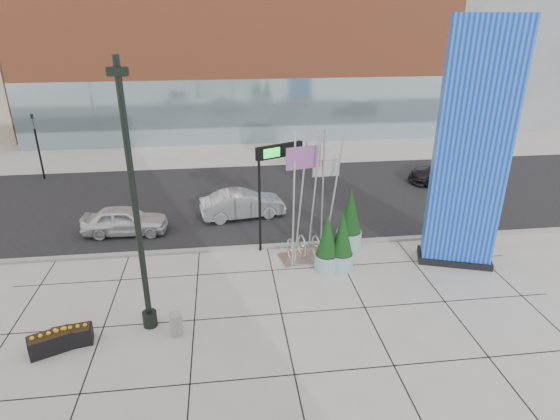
{
  "coord_description": "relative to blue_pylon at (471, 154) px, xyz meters",
  "views": [
    {
      "loc": [
        -0.74,
        -14.48,
        9.72
      ],
      "look_at": [
        1.33,
        2.0,
        2.66
      ],
      "focal_mm": 30.0,
      "sensor_mm": 36.0,
      "label": 1
    }
  ],
  "objects": [
    {
      "name": "ground",
      "position": [
        -8.7,
        -1.83,
        -4.69
      ],
      "size": [
        160.0,
        160.0,
        0.0
      ],
      "primitive_type": "plane",
      "color": "#9E9991",
      "rests_on": "ground"
    },
    {
      "name": "round_planter_mid",
      "position": [
        -5.5,
        -0.03,
        -3.53
      ],
      "size": [
        0.98,
        0.98,
        2.44
      ],
      "color": "#7EA9AA",
      "rests_on": "ground"
    },
    {
      "name": "box_planter_south",
      "position": [
        -14.47,
        -3.58,
        -4.38
      ],
      "size": [
        1.32,
        0.83,
        0.67
      ],
      "rotation": [
        0.0,
        0.0,
        0.19
      ],
      "color": "black",
      "rests_on": "ground"
    },
    {
      "name": "round_planter_east",
      "position": [
        -4.1,
        1.77,
        -3.37
      ],
      "size": [
        1.11,
        1.11,
        2.78
      ],
      "color": "#7EA9AA",
      "rests_on": "ground"
    },
    {
      "name": "tower_podium",
      "position": [
        -7.7,
        25.17,
        0.81
      ],
      "size": [
        34.0,
        10.0,
        11.0
      ],
      "primitive_type": "cube",
      "color": "#AF5633",
      "rests_on": "ground"
    },
    {
      "name": "concrete_bollard",
      "position": [
        -11.22,
        -3.53,
        -4.29
      ],
      "size": [
        0.41,
        0.41,
        0.79
      ],
      "primitive_type": "cylinder",
      "color": "gray",
      "rests_on": "ground"
    },
    {
      "name": "car_silver_mid",
      "position": [
        -8.6,
        5.71,
        -3.99
      ],
      "size": [
        4.4,
        2.13,
        1.39
      ],
      "primitive_type": "imported",
      "rotation": [
        0.0,
        0.0,
        1.73
      ],
      "color": "#A1A4A8",
      "rests_on": "ground"
    },
    {
      "name": "overhead_street_sign",
      "position": [
        -7.23,
        1.96,
        -0.68
      ],
      "size": [
        2.08,
        1.1,
        4.67
      ],
      "rotation": [
        0.0,
        0.0,
        0.43
      ],
      "color": "black",
      "rests_on": "ground"
    },
    {
      "name": "round_planter_west",
      "position": [
        -4.9,
        -0.03,
        -3.51
      ],
      "size": [
        0.99,
        0.99,
        2.49
      ],
      "color": "#7EA9AA",
      "rests_on": "ground"
    },
    {
      "name": "curb_edge",
      "position": [
        -8.7,
        2.17,
        -4.63
      ],
      "size": [
        80.0,
        0.3,
        0.12
      ],
      "primitive_type": "cube",
      "color": "gray",
      "rests_on": "ground"
    },
    {
      "name": "box_planter_north",
      "position": [
        -15.03,
        -3.83,
        -4.36
      ],
      "size": [
        1.43,
        1.11,
        0.7
      ],
      "rotation": [
        0.0,
        0.0,
        0.42
      ],
      "color": "black",
      "rests_on": "ground"
    },
    {
      "name": "building_grey_parking",
      "position": [
        17.3,
        30.17,
        4.31
      ],
      "size": [
        20.0,
        18.0,
        18.0
      ],
      "primitive_type": "cube",
      "color": "slate",
      "rests_on": "ground"
    },
    {
      "name": "blue_pylon",
      "position": [
        0.0,
        0.0,
        0.0
      ],
      "size": [
        3.17,
        2.17,
        9.7
      ],
      "rotation": [
        0.0,
        0.0,
        -0.33
      ],
      "color": "#0D2DC4",
      "rests_on": "ground"
    },
    {
      "name": "lamp_post",
      "position": [
        -12.15,
        -2.94,
        -1.13
      ],
      "size": [
        0.57,
        0.48,
        8.68
      ],
      "rotation": [
        0.0,
        0.0,
        -0.16
      ],
      "color": "black",
      "rests_on": "ground"
    },
    {
      "name": "car_white_west",
      "position": [
        -14.19,
        4.46,
        -4.02
      ],
      "size": [
        3.96,
        1.72,
        1.33
      ],
      "primitive_type": "imported",
      "rotation": [
        0.0,
        0.0,
        1.53
      ],
      "color": "silver",
      "rests_on": "ground"
    },
    {
      "name": "traffic_signal",
      "position": [
        -20.7,
        13.17,
        -2.39
      ],
      "size": [
        0.15,
        0.18,
        4.1
      ],
      "color": "black",
      "rests_on": "ground"
    },
    {
      "name": "public_art_sculpture",
      "position": [
        -6.0,
        1.04,
        -3.22
      ],
      "size": [
        2.63,
        1.61,
        5.59
      ],
      "rotation": [
        0.0,
        0.0,
        0.16
      ],
      "color": "silver",
      "rests_on": "ground"
    },
    {
      "name": "car_dark_east",
      "position": [
        4.12,
        9.48,
        -4.0
      ],
      "size": [
        4.78,
        2.11,
        1.36
      ],
      "primitive_type": "imported",
      "rotation": [
        0.0,
        0.0,
        -1.53
      ],
      "color": "black",
      "rests_on": "ground"
    },
    {
      "name": "tower_glass_front",
      "position": [
        -7.7,
        20.37,
        -2.19
      ],
      "size": [
        34.0,
        0.6,
        5.0
      ],
      "primitive_type": "cube",
      "color": "#8CA5B2",
      "rests_on": "ground"
    },
    {
      "name": "street_asphalt",
      "position": [
        -8.7,
        8.17,
        -4.68
      ],
      "size": [
        80.0,
        12.0,
        0.02
      ],
      "primitive_type": "cube",
      "color": "black",
      "rests_on": "ground"
    }
  ]
}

